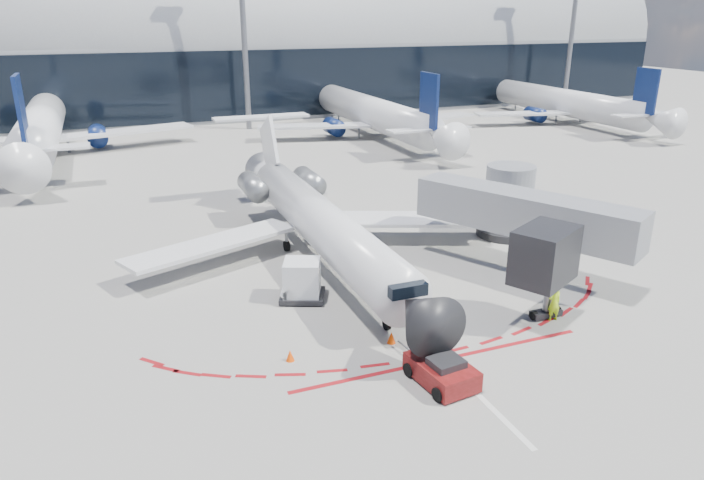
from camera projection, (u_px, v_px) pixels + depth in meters
name	position (u px, v px, depth m)	size (l,w,h in m)	color
ground	(347.00, 266.00, 37.39)	(260.00, 260.00, 0.00)	slate
apron_centerline	(336.00, 255.00, 39.13)	(0.25, 40.00, 0.01)	silver
apron_stop_bar	(442.00, 359.00, 27.34)	(14.00, 0.25, 0.01)	maroon
terminal_building	(186.00, 54.00, 91.21)	(150.00, 24.15, 24.00)	#929598
jet_bridge	(519.00, 214.00, 37.11)	(10.03, 15.20, 4.90)	gray
light_mast_centre	(244.00, 27.00, 76.75)	(0.70, 0.70, 25.00)	slate
light_mast_east	(573.00, 24.00, 94.03)	(0.70, 0.70, 25.00)	slate
regional_jet	(316.00, 218.00, 38.30)	(23.48, 28.96, 7.25)	silver
pushback_tug	(442.00, 371.00, 25.47)	(2.33, 4.80, 1.23)	#530D0B
ramp_worker	(554.00, 303.00, 30.55)	(0.68, 0.45, 1.87)	#CAFF1A
uld_container	(302.00, 281.00, 32.72)	(2.87, 2.68, 2.16)	black
safety_cone_left	(290.00, 355.00, 27.17)	(0.37, 0.37, 0.52)	#FF4905
safety_cone_right	(391.00, 338.00, 28.63)	(0.40, 0.40, 0.55)	#FF4905
bg_airliner_0	(36.00, 97.00, 65.37)	(36.64, 38.79, 11.85)	silver
bg_airliner_1	(373.00, 90.00, 75.15)	(33.28, 35.24, 10.77)	silver
bg_airliner_2	(568.00, 84.00, 84.61)	(31.62, 33.48, 10.23)	silver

